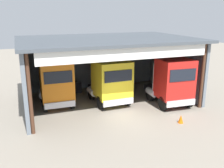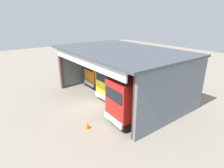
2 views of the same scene
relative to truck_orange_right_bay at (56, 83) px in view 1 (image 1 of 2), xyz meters
name	(u,v)px [view 1 (image 1 of 2)]	position (x,y,z in m)	size (l,w,h in m)	color
ground_plane	(127,119)	(4.10, -4.15, -1.94)	(80.00, 80.00, 0.00)	gray
workshop_shed	(103,57)	(4.10, 0.90, 1.60)	(13.42, 9.12, 5.16)	slate
truck_orange_right_bay	(56,83)	(0.00, 0.00, 0.00)	(2.50, 4.55, 3.67)	orange
truck_yellow_center_right_bay	(110,81)	(4.09, -0.84, -0.06)	(2.77, 4.86, 3.55)	yellow
truck_red_center_bay	(172,82)	(8.38, -2.88, -0.01)	(2.68, 4.76, 3.73)	red
oil_drum	(72,87)	(1.87, 3.31, -1.48)	(0.58, 0.58, 0.91)	#B21E19
tool_cart	(76,87)	(2.18, 3.01, -1.44)	(0.90, 0.60, 1.00)	black
traffic_cone	(181,119)	(7.19, -5.89, -1.66)	(0.36, 0.36, 0.56)	orange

